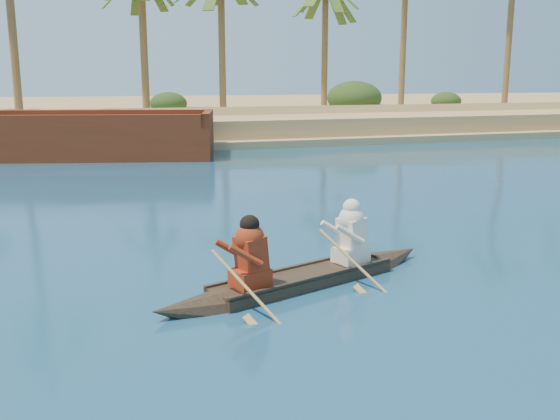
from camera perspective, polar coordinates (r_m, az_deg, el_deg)
name	(u,v)px	position (r m, az deg, el deg)	size (l,w,h in m)	color
sandy_embankment	(206,112)	(54.97, -6.82, 8.87)	(150.00, 51.00, 1.50)	tan
palm_grove	(241,7)	(43.61, -3.61, 18.01)	(110.00, 14.00, 16.00)	#314C1B
shrub_cluster	(257,113)	(40.04, -2.14, 8.83)	(100.00, 6.00, 2.40)	#253915
canoe	(303,268)	(10.22, 2.16, -5.30)	(5.41, 2.43, 1.51)	#392B1F
barge_mid	(55,139)	(28.91, -19.86, 6.16)	(14.24, 7.83, 2.26)	maroon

